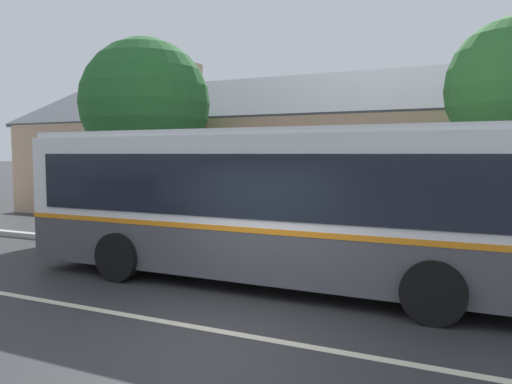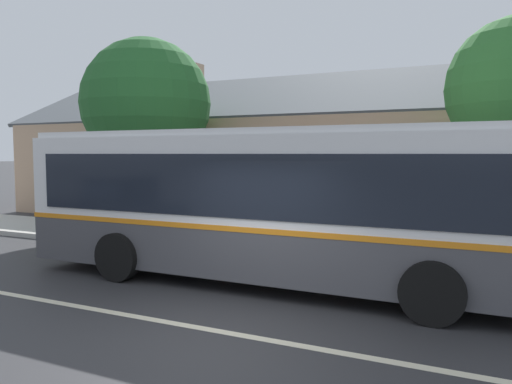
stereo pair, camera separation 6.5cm
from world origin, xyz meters
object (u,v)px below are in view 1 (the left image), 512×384
(bench_by_building, at_px, (108,218))
(bench_down_street, at_px, (210,227))
(street_tree_secondary, at_px, (145,107))
(transit_bus, at_px, (272,201))

(bench_by_building, distance_m, bench_down_street, 4.00)
(street_tree_secondary, bearing_deg, bench_down_street, -26.11)
(bench_down_street, xyz_separation_m, street_tree_secondary, (-3.49, 1.71, 3.59))
(bench_by_building, distance_m, street_tree_secondary, 3.88)
(bench_down_street, relative_size, street_tree_secondary, 0.29)
(transit_bus, relative_size, street_tree_secondary, 1.65)
(transit_bus, relative_size, bench_by_building, 5.90)
(bench_by_building, xyz_separation_m, bench_down_street, (3.98, -0.33, 0.00))
(transit_bus, height_order, bench_down_street, transit_bus)
(bench_by_building, height_order, bench_down_street, same)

